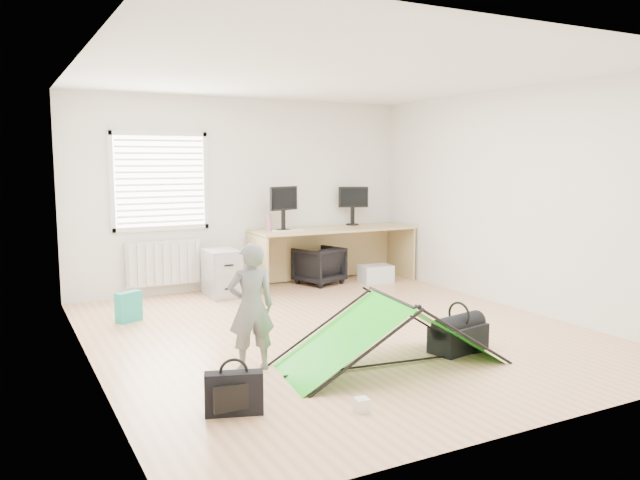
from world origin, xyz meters
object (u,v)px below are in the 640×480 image
kite (390,331)px  duffel_bag (458,338)px  filing_cabinet (222,273)px  desk (333,256)px  monitor_left (283,215)px  person (251,307)px  laptop_bag (234,393)px  thermos (269,222)px  monitor_right (353,211)px  storage_crate (376,274)px  office_chair (319,265)px

kite → duffel_bag: size_ratio=3.46×
filing_cabinet → kite: (0.42, -3.40, -0.01)m
desk → monitor_left: size_ratio=5.07×
filing_cabinet → person: 3.03m
monitor_left → laptop_bag: (-2.17, -3.90, -0.91)m
person → duffel_bag: (1.96, -0.43, -0.44)m
person → laptop_bag: size_ratio=2.69×
monitor_left → duffel_bag: bearing=-102.6°
filing_cabinet → person: person is taller
filing_cabinet → thermos: (0.79, 0.22, 0.63)m
laptop_bag → monitor_left: bearing=79.9°
thermos → monitor_right: bearing=3.8°
storage_crate → monitor_left: bearing=170.0°
monitor_left → thermos: bearing=130.8°
monitor_left → thermos: size_ratio=2.06×
kite → person: bearing=165.2°
monitor_left → thermos: 0.23m
monitor_left → filing_cabinet: bearing=169.7°
monitor_right → person: bearing=-107.6°
desk → filing_cabinet: 1.76m
desk → monitor_right: (0.47, 0.24, 0.63)m
office_chair → monitor_right: bearing=174.1°
desk → kite: (-1.34, -3.48, -0.11)m
filing_cabinet → storage_crate: size_ratio=1.37×
filing_cabinet → thermos: bearing=16.0°
thermos → storage_crate: (1.58, -0.36, -0.82)m
person → duffel_bag: size_ratio=1.95×
monitor_left → thermos: (-0.17, 0.11, -0.11)m
laptop_bag → monitor_right: bearing=69.1°
office_chair → desk: bearing=138.2°
monitor_left → monitor_right: monitor_left is taller
thermos → office_chair: 1.02m
person → storage_crate: size_ratio=2.42×
monitor_right → storage_crate: (0.15, -0.45, -0.92)m
person → storage_crate: 4.20m
office_chair → storage_crate: 0.88m
filing_cabinet → kite: filing_cabinet is taller
person → monitor_left: bearing=-111.1°
monitor_left → storage_crate: size_ratio=1.03×
kite → storage_crate: bearing=66.6°
filing_cabinet → duffel_bag: (1.24, -3.36, -0.19)m
monitor_right → storage_crate: monitor_right is taller
monitor_left → storage_crate: monitor_left is taller
person → kite: person is taller
monitor_right → storage_crate: size_ratio=0.97×
filing_cabinet → monitor_left: bearing=7.1°
desk → person: size_ratio=2.16×
monitor_left → desk: bearing=-19.8°
thermos → person: bearing=-115.7°
office_chair → thermos: bearing=-24.1°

